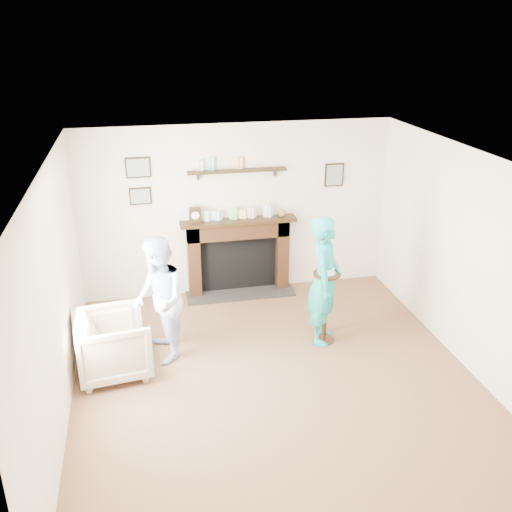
{
  "coord_description": "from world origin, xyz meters",
  "views": [
    {
      "loc": [
        -1.36,
        -5.25,
        3.78
      ],
      "look_at": [
        -0.05,
        0.9,
        1.18
      ],
      "focal_mm": 40.0,
      "sensor_mm": 36.0,
      "label": 1
    }
  ],
  "objects_px": {
    "woman": "(321,339)",
    "man": "(163,357)",
    "pedestal_table": "(326,294)",
    "armchair": "(116,372)"
  },
  "relations": [
    {
      "from": "armchair",
      "to": "man",
      "type": "xyz_separation_m",
      "value": [
        0.56,
        0.22,
        0.0
      ]
    },
    {
      "from": "armchair",
      "to": "man",
      "type": "height_order",
      "value": "man"
    },
    {
      "from": "woman",
      "to": "man",
      "type": "bearing_deg",
      "value": 113.94
    },
    {
      "from": "woman",
      "to": "pedestal_table",
      "type": "distance_m",
      "value": 0.67
    },
    {
      "from": "man",
      "to": "pedestal_table",
      "type": "bearing_deg",
      "value": 81.7
    },
    {
      "from": "armchair",
      "to": "man",
      "type": "bearing_deg",
      "value": -76.32
    },
    {
      "from": "pedestal_table",
      "to": "woman",
      "type": "bearing_deg",
      "value": 112.04
    },
    {
      "from": "armchair",
      "to": "woman",
      "type": "height_order",
      "value": "woman"
    },
    {
      "from": "man",
      "to": "woman",
      "type": "bearing_deg",
      "value": 82.75
    },
    {
      "from": "armchair",
      "to": "woman",
      "type": "xyz_separation_m",
      "value": [
        2.57,
        0.22,
        0.0
      ]
    }
  ]
}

